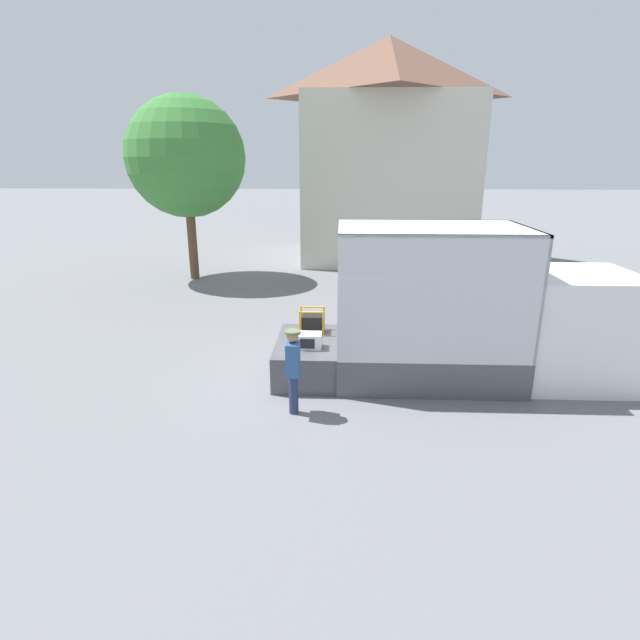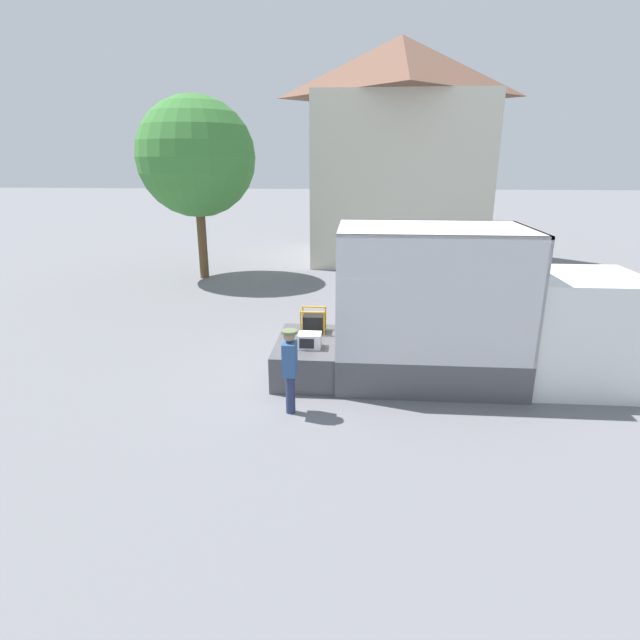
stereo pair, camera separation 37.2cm
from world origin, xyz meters
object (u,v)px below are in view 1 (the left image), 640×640
object	(u,v)px
box_truck	(509,333)
portable_generator	(313,323)
worker_person	(293,364)
microwave	(310,341)
street_tree	(186,157)

from	to	relation	value
box_truck	portable_generator	distance (m)	4.37
portable_generator	worker_person	bearing A→B (deg)	-95.08
box_truck	microwave	world-z (taller)	box_truck
box_truck	street_tree	distance (m)	14.02
microwave	portable_generator	size ratio (longest dim) A/B	0.84
microwave	worker_person	size ratio (longest dim) A/B	0.29
box_truck	microwave	xyz separation A→B (m)	(-4.33, -0.44, -0.10)
microwave	box_truck	bearing A→B (deg)	5.77
worker_person	microwave	bearing A→B (deg)	81.22
street_tree	box_truck	bearing A→B (deg)	-44.19
box_truck	microwave	bearing A→B (deg)	-174.23
box_truck	worker_person	bearing A→B (deg)	-157.24
box_truck	worker_person	xyz separation A→B (m)	(-4.55, -1.91, -0.02)
worker_person	street_tree	xyz separation A→B (m)	(-5.14, 11.34, 3.73)
street_tree	portable_generator	bearing A→B (deg)	-58.68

